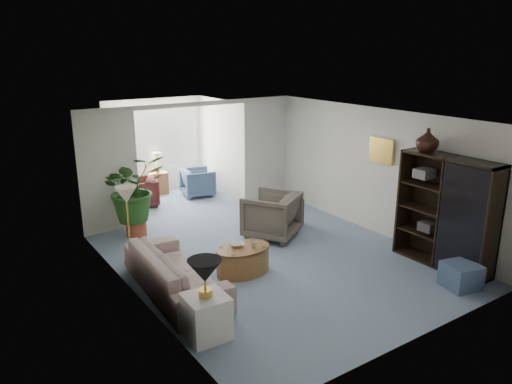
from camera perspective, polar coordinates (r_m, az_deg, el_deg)
floor at (r=8.75m, az=2.22°, el=-7.85°), size 6.00×6.00×0.00m
sunroom_floor at (r=12.08m, az=-9.35°, el=-1.11°), size 2.60×2.60×0.00m
back_pier_left at (r=10.11m, az=-16.79°, el=2.30°), size 1.20×0.12×2.50m
back_pier_right at (r=11.76m, az=1.11°, el=4.92°), size 1.20×0.12×2.50m
back_header at (r=10.60m, az=-7.40°, el=10.09°), size 2.60×0.12×0.10m
window_pane at (r=12.72m, az=-11.72°, el=6.15°), size 2.20×0.02×1.50m
window_blinds at (r=12.69m, az=-11.66°, el=6.13°), size 2.20×0.02×1.50m
framed_picture at (r=9.77m, az=14.45°, el=4.71°), size 0.04×0.50×0.40m
sofa at (r=7.64m, az=-9.39°, el=-9.11°), size 1.00×2.32×0.67m
end_table at (r=6.51m, az=-5.82°, el=-14.23°), size 0.55×0.55×0.58m
table_lamp at (r=6.21m, az=-5.99°, el=-9.14°), size 0.44×0.44×0.30m
floor_lamp at (r=8.42m, az=-14.89°, el=-0.32°), size 0.36×0.36×0.28m
coffee_table at (r=8.18m, az=-1.53°, el=-7.92°), size 1.14×1.14×0.45m
coffee_bowl at (r=8.13m, az=-2.22°, el=-6.13°), size 0.28×0.28×0.06m
coffee_cup at (r=8.07m, az=-0.26°, el=-6.16°), size 0.12×0.12×0.09m
wingback_chair at (r=9.61m, az=1.81°, el=-2.72°), size 1.33×1.34×0.89m
side_table_dark at (r=10.29m, az=3.99°, el=-2.42°), size 0.53×0.46×0.56m
entertainment_cabinet at (r=8.79m, az=21.23°, el=-2.24°), size 0.46×1.72×1.91m
cabinet_urn at (r=8.79m, az=19.35°, el=5.73°), size 0.38×0.38×0.40m
ottoman at (r=8.36m, az=22.77°, el=-8.96°), size 0.59×0.59×0.39m
plant_pot at (r=10.04m, az=-13.74°, el=-4.08°), size 0.40×0.40×0.32m
house_plant at (r=9.79m, az=-14.07°, el=0.46°), size 1.20×1.04×1.33m
sunroom_chair_blue at (r=12.40m, az=-6.78°, el=1.12°), size 0.89×0.87×0.69m
sunroom_chair_maroon at (r=11.82m, az=-13.23°, el=-0.05°), size 0.85×0.83×0.66m
sunroom_table at (r=12.77m, az=-11.31°, el=1.05°), size 0.52×0.43×0.56m
shelf_clutter at (r=8.78m, az=20.69°, el=-2.28°), size 0.30×1.25×1.06m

